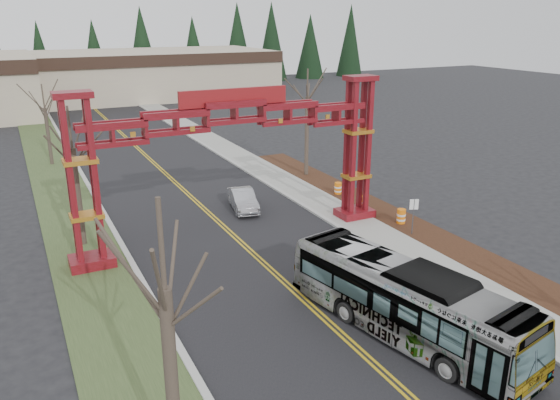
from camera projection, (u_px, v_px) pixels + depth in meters
road at (199, 204)px, 37.23m from camera, size 12.00×110.00×0.02m
lane_line_left at (197, 204)px, 37.18m from camera, size 0.12×100.00×0.01m
lane_line_right at (200, 204)px, 37.28m from camera, size 0.12×100.00×0.01m
curb_right at (279, 191)px, 39.81m from camera, size 0.30×110.00×0.15m
sidewalk_right at (297, 188)px, 40.43m from camera, size 2.60×110.00×0.14m
landscape_strip at (474, 258)px, 28.81m from camera, size 2.60×50.00×0.12m
grass_median at (75, 222)px, 33.84m from camera, size 4.00×110.00×0.08m
curb_left at (106, 217)px, 34.61m from camera, size 0.30×110.00×0.15m
gateway_arch at (235, 137)px, 29.39m from camera, size 18.20×1.60×8.90m
retail_building_east at (148, 74)px, 86.93m from camera, size 38.00×20.30×7.00m
conifer_treeline at (72, 52)px, 92.07m from camera, size 116.10×5.60×13.00m
transit_bus at (405, 301)px, 21.50m from camera, size 4.73×11.17×3.03m
silver_sedan at (243, 200)px, 36.01m from camera, size 2.19×4.30×1.35m
bare_tree_median_near at (165, 290)px, 13.05m from camera, size 3.51×3.51×8.30m
bare_tree_median_mid at (72, 149)px, 28.86m from camera, size 3.40×3.40×7.79m
bare_tree_median_far at (45, 108)px, 45.57m from camera, size 2.99×2.99×6.87m
bare_tree_right_far at (307, 97)px, 41.91m from camera, size 3.19×3.19×8.42m
street_sign at (414, 210)px, 31.40m from camera, size 0.48×0.24×2.23m
barrel_south at (401, 217)px, 33.40m from camera, size 0.55×0.55×1.01m
barrel_mid at (362, 204)px, 35.56m from camera, size 0.59×0.59×1.09m
barrel_north at (338, 189)px, 38.94m from camera, size 0.51×0.51×0.94m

